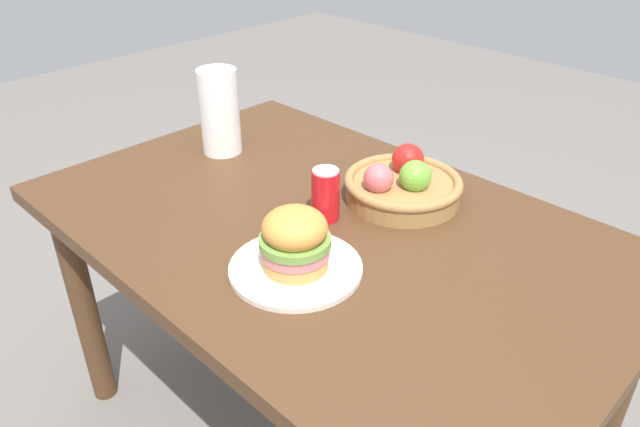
{
  "coord_description": "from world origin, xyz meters",
  "views": [
    {
      "loc": [
        0.83,
        -0.86,
        1.48
      ],
      "look_at": [
        0.04,
        -0.05,
        0.81
      ],
      "focal_mm": 33.74,
      "sensor_mm": 36.0,
      "label": 1
    }
  ],
  "objects_px": {
    "plate": "(296,268)",
    "soda_can": "(326,195)",
    "fruit_basket": "(403,184)",
    "paper_towel_roll": "(220,112)",
    "sandwich": "(295,239)"
  },
  "relations": [
    {
      "from": "plate",
      "to": "soda_can",
      "type": "xyz_separation_m",
      "value": [
        -0.1,
        0.19,
        0.06
      ]
    },
    {
      "from": "sandwich",
      "to": "soda_can",
      "type": "xyz_separation_m",
      "value": [
        -0.1,
        0.19,
        -0.01
      ]
    },
    {
      "from": "soda_can",
      "to": "paper_towel_roll",
      "type": "bearing_deg",
      "value": 172.84
    },
    {
      "from": "soda_can",
      "to": "paper_towel_roll",
      "type": "distance_m",
      "value": 0.48
    },
    {
      "from": "sandwich",
      "to": "fruit_basket",
      "type": "xyz_separation_m",
      "value": [
        -0.03,
        0.39,
        -0.03
      ]
    },
    {
      "from": "plate",
      "to": "fruit_basket",
      "type": "distance_m",
      "value": 0.39
    },
    {
      "from": "fruit_basket",
      "to": "paper_towel_roll",
      "type": "bearing_deg",
      "value": -165.7
    },
    {
      "from": "soda_can",
      "to": "fruit_basket",
      "type": "distance_m",
      "value": 0.21
    },
    {
      "from": "fruit_basket",
      "to": "paper_towel_roll",
      "type": "xyz_separation_m",
      "value": [
        -0.54,
        -0.14,
        0.08
      ]
    },
    {
      "from": "fruit_basket",
      "to": "paper_towel_roll",
      "type": "relative_size",
      "value": 1.21
    },
    {
      "from": "sandwich",
      "to": "paper_towel_roll",
      "type": "bearing_deg",
      "value": 156.25
    },
    {
      "from": "soda_can",
      "to": "paper_towel_roll",
      "type": "xyz_separation_m",
      "value": [
        -0.47,
        0.06,
        0.06
      ]
    },
    {
      "from": "soda_can",
      "to": "fruit_basket",
      "type": "height_order",
      "value": "soda_can"
    },
    {
      "from": "plate",
      "to": "paper_towel_roll",
      "type": "relative_size",
      "value": 1.15
    },
    {
      "from": "plate",
      "to": "soda_can",
      "type": "relative_size",
      "value": 2.18
    }
  ]
}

